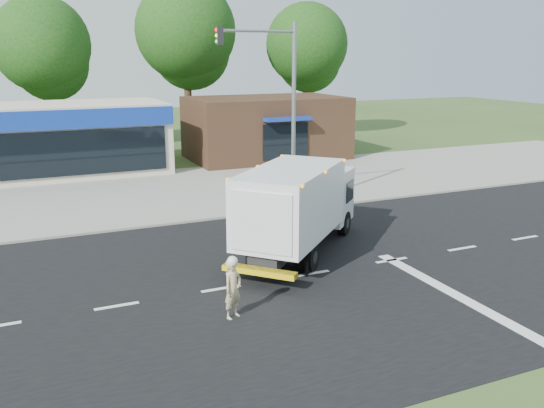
% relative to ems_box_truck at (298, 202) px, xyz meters
% --- Properties ---
extents(ground, '(120.00, 120.00, 0.00)m').
position_rel_ems_box_truck_xyz_m(ground, '(-0.47, -1.95, -1.81)').
color(ground, '#385123').
rests_on(ground, ground).
extents(road_asphalt, '(60.00, 14.00, 0.02)m').
position_rel_ems_box_truck_xyz_m(road_asphalt, '(-0.47, -1.95, -1.80)').
color(road_asphalt, black).
rests_on(road_asphalt, ground).
extents(sidewalk, '(60.00, 2.40, 0.12)m').
position_rel_ems_box_truck_xyz_m(sidewalk, '(-0.47, 6.25, -1.75)').
color(sidewalk, gray).
rests_on(sidewalk, ground).
extents(parking_apron, '(60.00, 9.00, 0.02)m').
position_rel_ems_box_truck_xyz_m(parking_apron, '(-0.47, 12.05, -1.80)').
color(parking_apron, gray).
rests_on(parking_apron, ground).
extents(lane_markings, '(55.20, 7.00, 0.01)m').
position_rel_ems_box_truck_xyz_m(lane_markings, '(0.88, -3.30, -1.79)').
color(lane_markings, silver).
rests_on(lane_markings, road_asphalt).
extents(ems_box_truck, '(6.61, 6.48, 3.14)m').
position_rel_ems_box_truck_xyz_m(ems_box_truck, '(0.00, 0.00, 0.00)').
color(ems_box_truck, black).
rests_on(ems_box_truck, ground).
extents(emergency_worker, '(0.69, 0.61, 1.69)m').
position_rel_ems_box_truck_xyz_m(emergency_worker, '(-3.79, -3.86, -0.97)').
color(emergency_worker, '#C7B085').
rests_on(emergency_worker, ground).
extents(retail_strip_mall, '(18.00, 6.20, 4.00)m').
position_rel_ems_box_truck_xyz_m(retail_strip_mall, '(-9.47, 17.98, 0.20)').
color(retail_strip_mall, beige).
rests_on(retail_strip_mall, ground).
extents(brown_storefront, '(10.00, 6.70, 4.00)m').
position_rel_ems_box_truck_xyz_m(brown_storefront, '(6.53, 18.03, 0.19)').
color(brown_storefront, '#382316').
rests_on(brown_storefront, ground).
extents(traffic_signal_pole, '(3.51, 0.25, 8.00)m').
position_rel_ems_box_truck_xyz_m(traffic_signal_pole, '(1.88, 5.65, 3.11)').
color(traffic_signal_pole, gray).
rests_on(traffic_signal_pole, ground).
extents(background_trees, '(36.77, 7.39, 12.10)m').
position_rel_ems_box_truck_xyz_m(background_trees, '(-1.32, 26.21, 5.57)').
color(background_trees, '#332114').
rests_on(background_trees, ground).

